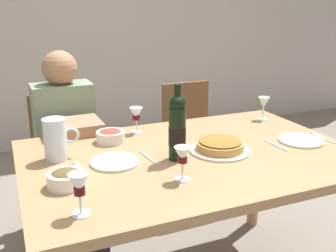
{
  "coord_description": "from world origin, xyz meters",
  "views": [
    {
      "loc": [
        -0.75,
        -1.49,
        1.42
      ],
      "look_at": [
        -0.08,
        0.09,
        0.87
      ],
      "focal_mm": 42.07,
      "sensor_mm": 36.0,
      "label": 1
    }
  ],
  "objects_px": {
    "wine_glass_right_diner": "(79,187)",
    "wine_glass_centre": "(136,115)",
    "salad_bowl": "(111,136)",
    "chair_left": "(64,154)",
    "diner_left": "(69,148)",
    "dinner_plate_left_setting": "(115,162)",
    "wine_glass_spare": "(264,104)",
    "water_pitcher": "(56,142)",
    "olive_bowl": "(66,178)",
    "dining_table": "(192,172)",
    "chair_right": "(191,136)",
    "wine_glass_left_diner": "(183,157)",
    "baked_tart": "(220,146)",
    "dinner_plate_right_setting": "(301,140)",
    "wine_bottle": "(177,128)"
  },
  "relations": [
    {
      "from": "wine_glass_right_diner",
      "to": "dinner_plate_left_setting",
      "type": "distance_m",
      "value": 0.44
    },
    {
      "from": "wine_glass_centre",
      "to": "dinner_plate_left_setting",
      "type": "xyz_separation_m",
      "value": [
        -0.22,
        -0.36,
        -0.09
      ]
    },
    {
      "from": "wine_glass_left_diner",
      "to": "dinner_plate_right_setting",
      "type": "distance_m",
      "value": 0.75
    },
    {
      "from": "dining_table",
      "to": "dinner_plate_left_setting",
      "type": "relative_size",
      "value": 7.08
    },
    {
      "from": "water_pitcher",
      "to": "chair_right",
      "type": "bearing_deg",
      "value": 35.84
    },
    {
      "from": "wine_glass_right_diner",
      "to": "water_pitcher",
      "type": "bearing_deg",
      "value": 90.36
    },
    {
      "from": "water_pitcher",
      "to": "olive_bowl",
      "type": "relative_size",
      "value": 1.34
    },
    {
      "from": "dinner_plate_left_setting",
      "to": "dining_table",
      "type": "bearing_deg",
      "value": -3.81
    },
    {
      "from": "wine_bottle",
      "to": "chair_left",
      "type": "height_order",
      "value": "wine_bottle"
    },
    {
      "from": "salad_bowl",
      "to": "dinner_plate_right_setting",
      "type": "xyz_separation_m",
      "value": [
        0.86,
        -0.36,
        -0.03
      ]
    },
    {
      "from": "wine_glass_centre",
      "to": "wine_glass_spare",
      "type": "relative_size",
      "value": 1.03
    },
    {
      "from": "dining_table",
      "to": "wine_bottle",
      "type": "distance_m",
      "value": 0.26
    },
    {
      "from": "wine_glass_left_diner",
      "to": "wine_glass_right_diner",
      "type": "xyz_separation_m",
      "value": [
        -0.41,
        -0.11,
        0.0
      ]
    },
    {
      "from": "wine_glass_spare",
      "to": "water_pitcher",
      "type": "bearing_deg",
      "value": -172.25
    },
    {
      "from": "wine_bottle",
      "to": "water_pitcher",
      "type": "relative_size",
      "value": 1.81
    },
    {
      "from": "dining_table",
      "to": "chair_left",
      "type": "height_order",
      "value": "chair_left"
    },
    {
      "from": "dining_table",
      "to": "wine_glass_right_diner",
      "type": "distance_m",
      "value": 0.7
    },
    {
      "from": "water_pitcher",
      "to": "wine_glass_left_diner",
      "type": "relative_size",
      "value": 1.37
    },
    {
      "from": "dining_table",
      "to": "water_pitcher",
      "type": "xyz_separation_m",
      "value": [
        -0.57,
        0.17,
        0.17
      ]
    },
    {
      "from": "wine_glass_left_diner",
      "to": "wine_glass_right_diner",
      "type": "distance_m",
      "value": 0.43
    },
    {
      "from": "chair_left",
      "to": "chair_right",
      "type": "distance_m",
      "value": 0.9
    },
    {
      "from": "wine_glass_centre",
      "to": "chair_right",
      "type": "height_order",
      "value": "wine_glass_centre"
    },
    {
      "from": "dinner_plate_left_setting",
      "to": "dinner_plate_right_setting",
      "type": "height_order",
      "value": "same"
    },
    {
      "from": "dinner_plate_left_setting",
      "to": "chair_right",
      "type": "bearing_deg",
      "value": 47.69
    },
    {
      "from": "baked_tart",
      "to": "chair_left",
      "type": "relative_size",
      "value": 0.32
    },
    {
      "from": "baked_tart",
      "to": "diner_left",
      "type": "bearing_deg",
      "value": 129.32
    },
    {
      "from": "wine_glass_right_diner",
      "to": "chair_right",
      "type": "height_order",
      "value": "wine_glass_right_diner"
    },
    {
      "from": "chair_left",
      "to": "chair_right",
      "type": "bearing_deg",
      "value": 178.5
    },
    {
      "from": "water_pitcher",
      "to": "wine_glass_spare",
      "type": "xyz_separation_m",
      "value": [
        1.2,
        0.16,
        0.01
      ]
    },
    {
      "from": "water_pitcher",
      "to": "wine_glass_centre",
      "type": "height_order",
      "value": "water_pitcher"
    },
    {
      "from": "dining_table",
      "to": "water_pitcher",
      "type": "relative_size",
      "value": 8.12
    },
    {
      "from": "baked_tart",
      "to": "chair_right",
      "type": "bearing_deg",
      "value": 71.09
    },
    {
      "from": "wine_glass_centre",
      "to": "chair_right",
      "type": "xyz_separation_m",
      "value": [
        0.59,
        0.52,
        -0.36
      ]
    },
    {
      "from": "diner_left",
      "to": "wine_glass_centre",
      "type": "bearing_deg",
      "value": 135.62
    },
    {
      "from": "wine_bottle",
      "to": "diner_left",
      "type": "xyz_separation_m",
      "value": [
        -0.36,
        0.71,
        -0.29
      ]
    },
    {
      "from": "salad_bowl",
      "to": "dinner_plate_left_setting",
      "type": "relative_size",
      "value": 0.66
    },
    {
      "from": "dinner_plate_right_setting",
      "to": "diner_left",
      "type": "bearing_deg",
      "value": 143.65
    },
    {
      "from": "wine_glass_spare",
      "to": "diner_left",
      "type": "relative_size",
      "value": 0.11
    },
    {
      "from": "wine_glass_right_diner",
      "to": "chair_right",
      "type": "xyz_separation_m",
      "value": [
        1.02,
        1.25,
        -0.36
      ]
    },
    {
      "from": "chair_right",
      "to": "wine_glass_left_diner",
      "type": "bearing_deg",
      "value": 61.35
    },
    {
      "from": "dinner_plate_right_setting",
      "to": "wine_bottle",
      "type": "bearing_deg",
      "value": 177.07
    },
    {
      "from": "baked_tart",
      "to": "wine_glass_left_diner",
      "type": "bearing_deg",
      "value": -144.14
    },
    {
      "from": "salad_bowl",
      "to": "wine_glass_right_diner",
      "type": "distance_m",
      "value": 0.7
    },
    {
      "from": "wine_glass_right_diner",
      "to": "wine_glass_centre",
      "type": "xyz_separation_m",
      "value": [
        0.43,
        0.73,
        -0.0
      ]
    },
    {
      "from": "salad_bowl",
      "to": "chair_left",
      "type": "distance_m",
      "value": 0.7
    },
    {
      "from": "wine_glass_centre",
      "to": "wine_glass_left_diner",
      "type": "bearing_deg",
      "value": -92.08
    },
    {
      "from": "dining_table",
      "to": "dinner_plate_left_setting",
      "type": "xyz_separation_m",
      "value": [
        -0.35,
        0.02,
        0.1
      ]
    },
    {
      "from": "olive_bowl",
      "to": "wine_glass_centre",
      "type": "bearing_deg",
      "value": 48.44
    },
    {
      "from": "baked_tart",
      "to": "diner_left",
      "type": "relative_size",
      "value": 0.24
    },
    {
      "from": "wine_glass_spare",
      "to": "diner_left",
      "type": "bearing_deg",
      "value": 162.16
    }
  ]
}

